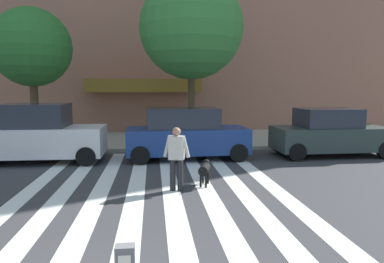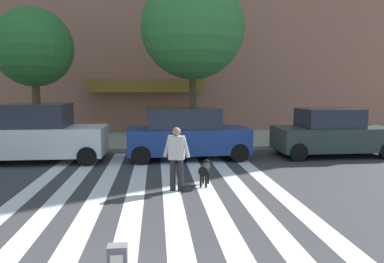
{
  "view_description": "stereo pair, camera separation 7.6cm",
  "coord_description": "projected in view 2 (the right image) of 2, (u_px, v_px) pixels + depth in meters",
  "views": [
    {
      "loc": [
        1.21,
        -3.19,
        2.63
      ],
      "look_at": [
        2.17,
        5.67,
        1.54
      ],
      "focal_mm": 33.7,
      "sensor_mm": 36.0,
      "label": 1
    },
    {
      "loc": [
        1.29,
        -3.2,
        2.63
      ],
      "look_at": [
        2.17,
        5.67,
        1.54
      ],
      "focal_mm": 33.7,
      "sensor_mm": 36.0,
      "label": 2
    }
  ],
  "objects": [
    {
      "name": "pedestrian_dog_walker",
      "position": [
        177.0,
        155.0,
        9.15
      ],
      "size": [
        0.7,
        0.34,
        1.64
      ],
      "color": "black",
      "rests_on": "ground_plane"
    },
    {
      "name": "dog_on_leash",
      "position": [
        205.0,
        169.0,
        9.74
      ],
      "size": [
        0.44,
        0.99,
        0.65
      ],
      "color": "black",
      "rests_on": "ground_plane"
    },
    {
      "name": "ground_plane",
      "position": [
        106.0,
        193.0,
        9.05
      ],
      "size": [
        160.0,
        160.0,
        0.0
      ],
      "primitive_type": "plane",
      "color": "#353538"
    },
    {
      "name": "parked_car_third_in_line",
      "position": [
        187.0,
        134.0,
        13.31
      ],
      "size": [
        4.48,
        2.04,
        1.9
      ],
      "color": "navy",
      "rests_on": "ground_plane"
    },
    {
      "name": "sidewalk_far",
      "position": [
        130.0,
        140.0,
        17.71
      ],
      "size": [
        80.0,
        6.0,
        0.15
      ],
      "primitive_type": "cube",
      "color": "#A4A290",
      "rests_on": "ground_plane"
    },
    {
      "name": "crosswalk_stripes",
      "position": [
        154.0,
        191.0,
        9.17
      ],
      "size": [
        6.75,
        10.95,
        0.01
      ],
      "color": "silver",
      "rests_on": "ground_plane"
    },
    {
      "name": "street_tree_nearest",
      "position": [
        34.0,
        48.0,
        15.43
      ],
      "size": [
        3.36,
        3.36,
        5.88
      ],
      "color": "#4C3823",
      "rests_on": "sidewalk_far"
    },
    {
      "name": "street_tree_middle",
      "position": [
        193.0,
        27.0,
        15.64
      ],
      "size": [
        4.53,
        4.53,
        7.36
      ],
      "color": "#4C3823",
      "rests_on": "sidewalk_far"
    },
    {
      "name": "parked_car_fourth_in_line",
      "position": [
        332.0,
        134.0,
        13.87
      ],
      "size": [
        4.42,
        1.96,
        1.84
      ],
      "color": "#2B3834",
      "rests_on": "ground_plane"
    },
    {
      "name": "parked_car_behind_first",
      "position": [
        40.0,
        135.0,
        12.79
      ],
      "size": [
        4.44,
        2.02,
        2.07
      ],
      "color": "silver",
      "rests_on": "ground_plane"
    }
  ]
}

